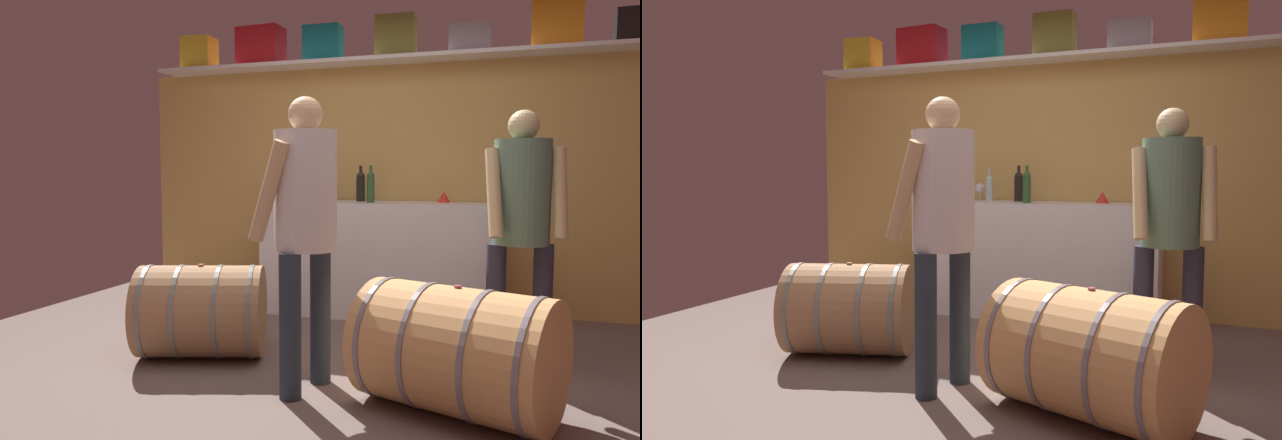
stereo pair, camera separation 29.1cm
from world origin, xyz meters
The scene contains 19 objects.
ground_plane centered at (0.00, 0.55, -0.01)m, with size 5.97×7.58×0.02m, color #6D5B55.
back_wall_panel centered at (0.00, 2.19, 1.07)m, with size 4.77×0.10×2.13m, color tan.
high_shelf_board centered at (0.00, 2.04, 2.15)m, with size 4.39×0.40×0.03m, color white.
toolcase_yellow centered at (-1.87, 2.04, 2.31)m, with size 0.28×0.25×0.30m, color yellow.
toolcase_red centered at (-1.24, 2.04, 2.34)m, with size 0.40×0.25×0.35m, color red.
toolcase_teal centered at (-0.65, 2.04, 2.32)m, with size 0.33×0.20×0.32m, color #137B83.
toolcase_olive centered at (0.00, 2.04, 2.34)m, with size 0.33×0.23×0.35m, color olive.
toolcase_grey centered at (0.61, 2.04, 2.28)m, with size 0.33×0.27×0.22m, color gray.
toolcase_orange centered at (1.26, 2.04, 2.34)m, with size 0.37×0.29×0.35m, color orange.
work_cabinet centered at (-0.08, 1.85, 0.48)m, with size 1.96×0.57×0.95m, color white.
wine_bottle_clear centered at (-0.51, 1.87, 1.07)m, with size 0.07×0.07×0.29m.
wine_bottle_dark centered at (-0.28, 1.95, 1.09)m, with size 0.08×0.08×0.31m.
wine_bottle_green centered at (-0.14, 1.74, 1.09)m, with size 0.06×0.06×0.31m.
wine_glass centered at (-0.64, 1.98, 1.06)m, with size 0.09×0.09×0.15m.
red_funnel centered at (0.43, 1.97, 1.00)m, with size 0.11×0.11×0.09m, color red.
wine_barrel_near centered at (-0.95, 0.39, 0.30)m, with size 0.94×0.81×0.61m.
wine_barrel_far centered at (0.71, -0.02, 0.32)m, with size 1.10×0.91×0.65m.
winemaker_pouring centered at (1.02, 0.79, 0.97)m, with size 0.50×0.43×1.58m.
visitor_tasting centered at (-0.11, 0.04, 0.99)m, with size 0.45×0.52×1.61m.
Camera 2 is at (1.21, -2.81, 1.21)m, focal length 32.56 mm.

